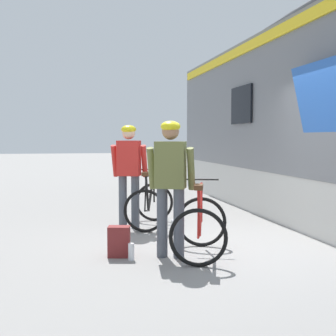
{
  "coord_description": "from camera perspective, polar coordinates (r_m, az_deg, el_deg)",
  "views": [
    {
      "loc": [
        -2.24,
        -5.92,
        1.54
      ],
      "look_at": [
        -0.64,
        1.27,
        1.05
      ],
      "focal_mm": 47.98,
      "sensor_mm": 36.0,
      "label": 1
    }
  ],
  "objects": [
    {
      "name": "ground_plane",
      "position": [
        6.52,
        8.03,
        -9.9
      ],
      "size": [
        80.0,
        80.0,
        0.0
      ],
      "primitive_type": "plane",
      "color": "gray"
    },
    {
      "name": "cyclist_near_in_red",
      "position": [
        7.68,
        -4.99,
        0.17
      ],
      "size": [
        0.66,
        0.46,
        1.76
      ],
      "color": "#4C515B",
      "rests_on": "ground"
    },
    {
      "name": "cyclist_far_in_olive",
      "position": [
        5.75,
        0.32,
        -1.05
      ],
      "size": [
        0.66,
        0.49,
        1.76
      ],
      "color": "#4C515B",
      "rests_on": "ground"
    },
    {
      "name": "bicycle_near_black",
      "position": [
        7.84,
        -2.34,
        -4.54
      ],
      "size": [
        1.02,
        1.24,
        0.99
      ],
      "color": "black",
      "rests_on": "ground"
    },
    {
      "name": "bicycle_far_red",
      "position": [
        5.91,
        4.07,
        -7.32
      ],
      "size": [
        1.02,
        1.24,
        0.99
      ],
      "color": "black",
      "rests_on": "ground"
    },
    {
      "name": "backpack_on_platform",
      "position": [
        5.94,
        -6.24,
        -9.27
      ],
      "size": [
        0.31,
        0.24,
        0.4
      ],
      "primitive_type": "cube",
      "rotation": [
        0.0,
        0.0,
        -0.23
      ],
      "color": "maroon",
      "rests_on": "ground"
    },
    {
      "name": "water_bottle_near_the_bikes",
      "position": [
        7.33,
        0.64,
        -7.46
      ],
      "size": [
        0.07,
        0.07,
        0.22
      ],
      "primitive_type": "cylinder",
      "color": "silver",
      "rests_on": "ground"
    },
    {
      "name": "water_bottle_by_the_backpack",
      "position": [
        5.78,
        -4.7,
        -10.56
      ],
      "size": [
        0.08,
        0.08,
        0.22
      ],
      "primitive_type": "cylinder",
      "color": "silver",
      "rests_on": "ground"
    }
  ]
}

